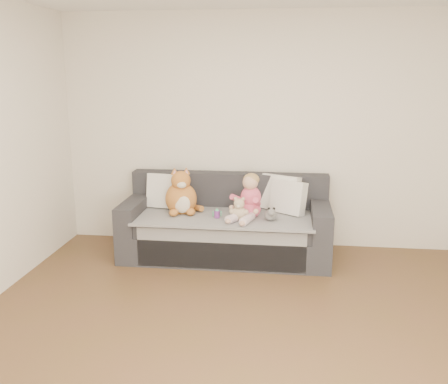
% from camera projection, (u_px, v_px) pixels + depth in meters
% --- Properties ---
extents(room_shell, '(5.00, 5.00, 5.00)m').
position_uv_depth(room_shell, '(247.00, 167.00, 3.55)').
color(room_shell, brown).
rests_on(room_shell, ground).
extents(sofa, '(2.20, 0.94, 0.85)m').
position_uv_depth(sofa, '(226.00, 227.00, 5.41)').
color(sofa, '#26262A').
rests_on(sofa, ground).
extents(cushion_left, '(0.44, 0.24, 0.39)m').
position_uv_depth(cushion_left, '(166.00, 191.00, 5.54)').
color(cushion_left, white).
rests_on(cushion_left, sofa).
extents(cushion_right_back, '(0.46, 0.36, 0.40)m').
position_uv_depth(cushion_right_back, '(280.00, 193.00, 5.44)').
color(cushion_right_back, white).
rests_on(cushion_right_back, sofa).
extents(cushion_right_front, '(0.42, 0.36, 0.37)m').
position_uv_depth(cushion_right_front, '(288.00, 197.00, 5.32)').
color(cushion_right_front, white).
rests_on(cushion_right_front, sofa).
extents(toddler, '(0.35, 0.48, 0.47)m').
position_uv_depth(toddler, '(249.00, 199.00, 5.14)').
color(toddler, '#D54B50').
rests_on(toddler, sofa).
extents(plush_cat, '(0.42, 0.40, 0.52)m').
position_uv_depth(plush_cat, '(181.00, 196.00, 5.32)').
color(plush_cat, '#B77E28').
rests_on(plush_cat, sofa).
extents(teddy_bear, '(0.20, 0.15, 0.25)m').
position_uv_depth(teddy_bear, '(239.00, 211.00, 5.07)').
color(teddy_bear, tan).
rests_on(teddy_bear, sofa).
extents(plush_cow, '(0.13, 0.19, 0.16)m').
position_uv_depth(plush_cow, '(271.00, 215.00, 5.08)').
color(plush_cow, white).
rests_on(plush_cow, sofa).
extents(sippy_cup, '(0.09, 0.07, 0.10)m').
position_uv_depth(sippy_cup, '(217.00, 213.00, 5.17)').
color(sippy_cup, '#803693').
rests_on(sippy_cup, sofa).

